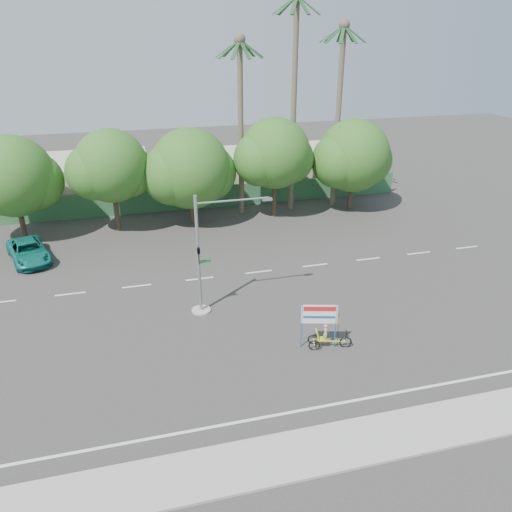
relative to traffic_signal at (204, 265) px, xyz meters
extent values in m
plane|color=#33302D|center=(2.20, -3.98, -2.92)|extent=(120.00, 120.00, 0.00)
cube|color=gray|center=(2.20, -11.48, -2.86)|extent=(50.00, 2.40, 0.12)
cube|color=#336B3D|center=(2.20, 17.52, -1.92)|extent=(38.00, 0.08, 2.00)
cube|color=#BCB495|center=(-7.80, 22.02, -0.92)|extent=(12.00, 8.00, 4.00)
cube|color=#BCB495|center=(10.20, 22.02, -1.12)|extent=(14.00, 8.00, 3.60)
cylinder|color=#473828|center=(-11.80, 14.02, -1.16)|extent=(0.40, 0.40, 3.52)
sphere|color=#275218|center=(-11.80, 14.02, 2.04)|extent=(6.00, 6.00, 6.00)
sphere|color=#275218|center=(-10.45, 14.32, 1.48)|extent=(4.32, 4.32, 4.32)
cylinder|color=#473828|center=(-4.80, 14.02, -1.05)|extent=(0.40, 0.40, 3.74)
sphere|color=#275218|center=(-4.80, 14.02, 2.35)|extent=(5.60, 5.60, 5.60)
sphere|color=#275218|center=(-3.54, 14.32, 1.76)|extent=(4.03, 4.03, 4.03)
sphere|color=#275218|center=(-6.06, 13.77, 2.01)|extent=(4.26, 4.26, 4.26)
cylinder|color=#473828|center=(1.20, 14.02, -1.27)|extent=(0.40, 0.40, 3.30)
sphere|color=#275218|center=(1.20, 14.02, 1.73)|extent=(6.40, 6.40, 6.40)
sphere|color=#275218|center=(2.64, 14.32, 1.21)|extent=(4.61, 4.61, 4.61)
sphere|color=#275218|center=(-0.24, 13.77, 1.43)|extent=(4.86, 4.86, 4.86)
cylinder|color=#473828|center=(8.20, 14.02, -0.98)|extent=(0.40, 0.40, 3.87)
sphere|color=#275218|center=(8.20, 14.02, 2.54)|extent=(5.80, 5.80, 5.80)
sphere|color=#275218|center=(9.50, 14.32, 1.92)|extent=(4.18, 4.18, 4.18)
sphere|color=#275218|center=(6.89, 13.77, 2.19)|extent=(4.41, 4.41, 4.41)
cylinder|color=#473828|center=(15.20, 14.02, -1.20)|extent=(0.40, 0.40, 3.43)
sphere|color=#275218|center=(15.20, 14.02, 1.92)|extent=(6.20, 6.20, 6.20)
sphere|color=#275218|center=(16.59, 14.32, 1.37)|extent=(4.46, 4.46, 4.46)
sphere|color=#275218|center=(13.80, 13.77, 1.61)|extent=(4.71, 4.71, 4.71)
cylinder|color=#70604C|center=(10.20, 15.52, 5.58)|extent=(0.44, 0.44, 17.00)
cube|color=#1C4C21|center=(11.14, 15.52, 13.42)|extent=(1.91, 0.28, 1.36)
cube|color=#1C4C21|center=(10.92, 16.12, 13.42)|extent=(1.65, 1.44, 1.36)
cube|color=#1C4C21|center=(10.36, 16.44, 13.42)|extent=(0.61, 1.93, 1.36)
cube|color=#1C4C21|center=(9.73, 16.33, 13.42)|extent=(1.20, 1.80, 1.36)
cube|color=#1C4C21|center=(9.31, 15.84, 13.42)|extent=(1.89, 0.92, 1.36)
cube|color=#1C4C21|center=(9.31, 15.19, 13.42)|extent=(1.89, 0.92, 1.36)
cube|color=#1C4C21|center=(9.73, 14.70, 13.42)|extent=(1.20, 1.80, 1.36)
cube|color=#1C4C21|center=(10.36, 14.59, 13.42)|extent=(0.61, 1.93, 1.36)
cube|color=#1C4C21|center=(10.92, 14.91, 13.42)|extent=(1.65, 1.44, 1.36)
cylinder|color=#70604C|center=(14.20, 15.52, 4.58)|extent=(0.44, 0.44, 15.00)
sphere|color=#70604C|center=(14.20, 15.52, 12.08)|extent=(0.90, 0.90, 0.90)
cube|color=#1C4C21|center=(15.14, 15.52, 11.42)|extent=(1.91, 0.28, 1.36)
cube|color=#1C4C21|center=(14.92, 16.12, 11.42)|extent=(1.65, 1.44, 1.36)
cube|color=#1C4C21|center=(14.36, 16.44, 11.42)|extent=(0.61, 1.93, 1.36)
cube|color=#1C4C21|center=(13.73, 16.33, 11.42)|extent=(1.20, 1.80, 1.36)
cube|color=#1C4C21|center=(13.31, 15.84, 11.42)|extent=(1.89, 0.92, 1.36)
cube|color=#1C4C21|center=(13.31, 15.19, 11.42)|extent=(1.89, 0.92, 1.36)
cube|color=#1C4C21|center=(13.73, 14.70, 11.42)|extent=(1.20, 1.80, 1.36)
cube|color=#1C4C21|center=(14.36, 14.59, 11.42)|extent=(0.61, 1.93, 1.36)
cube|color=#1C4C21|center=(14.92, 14.91, 11.42)|extent=(1.65, 1.44, 1.36)
cylinder|color=#70604C|center=(5.70, 15.52, 4.08)|extent=(0.44, 0.44, 14.00)
sphere|color=#70604C|center=(5.70, 15.52, 11.08)|extent=(0.90, 0.90, 0.90)
cube|color=#1C4C21|center=(6.64, 15.52, 10.42)|extent=(1.91, 0.28, 1.36)
cube|color=#1C4C21|center=(6.42, 16.12, 10.42)|extent=(1.65, 1.44, 1.36)
cube|color=#1C4C21|center=(5.86, 16.44, 10.42)|extent=(0.61, 1.93, 1.36)
cube|color=#1C4C21|center=(5.23, 16.33, 10.42)|extent=(1.20, 1.80, 1.36)
cube|color=#1C4C21|center=(4.81, 15.84, 10.42)|extent=(1.89, 0.92, 1.36)
cube|color=#1C4C21|center=(4.81, 15.19, 10.42)|extent=(1.89, 0.92, 1.36)
cube|color=#1C4C21|center=(5.23, 14.70, 10.42)|extent=(1.20, 1.80, 1.36)
cube|color=#1C4C21|center=(5.86, 14.59, 10.42)|extent=(0.61, 1.93, 1.36)
cube|color=#1C4C21|center=(6.42, 14.91, 10.42)|extent=(1.65, 1.44, 1.36)
cylinder|color=gray|center=(-0.30, 0.02, -2.87)|extent=(1.10, 1.10, 0.10)
cylinder|color=gray|center=(-0.30, 0.02, 0.58)|extent=(0.18, 0.18, 7.00)
cylinder|color=gray|center=(1.70, 0.02, 3.63)|extent=(4.00, 0.10, 0.10)
cube|color=gray|center=(3.60, 0.02, 3.53)|extent=(0.55, 0.20, 0.12)
imported|color=black|center=(-0.30, -0.20, 0.68)|extent=(0.16, 0.20, 1.00)
cube|color=#14662D|center=(0.05, 0.02, 0.23)|extent=(0.70, 0.04, 0.18)
torus|color=black|center=(6.32, -5.34, -2.63)|extent=(0.64, 0.24, 0.64)
torus|color=black|center=(4.83, -4.66, -2.65)|extent=(0.60, 0.22, 0.60)
torus|color=black|center=(4.69, -5.18, -2.65)|extent=(0.60, 0.22, 0.60)
cube|color=#C9CF12|center=(5.54, -5.13, -2.58)|extent=(1.58, 0.48, 0.06)
cube|color=#C9CF12|center=(4.76, -4.92, -2.63)|extent=(0.20, 0.57, 0.05)
cube|color=#C9CF12|center=(5.18, -5.03, -2.44)|extent=(0.56, 0.51, 0.06)
cube|color=#C9CF12|center=(4.93, -4.96, -2.18)|extent=(0.31, 0.44, 0.52)
cylinder|color=black|center=(6.32, -5.34, -2.25)|extent=(0.04, 0.04, 0.52)
cube|color=black|center=(6.32, -5.34, -2.00)|extent=(0.15, 0.42, 0.04)
imported|color=#CCB284|center=(5.31, -5.07, -2.08)|extent=(0.34, 0.43, 1.03)
cylinder|color=blue|center=(4.12, -4.74, -1.63)|extent=(0.07, 0.07, 2.57)
cylinder|color=blue|center=(5.77, -5.19, -1.63)|extent=(0.07, 0.07, 2.57)
cube|color=white|center=(4.95, -4.97, -0.97)|extent=(1.76, 0.52, 1.05)
cube|color=red|center=(4.94, -5.00, -0.64)|extent=(1.56, 0.44, 0.25)
cube|color=blue|center=(4.94, -5.00, -1.11)|extent=(1.56, 0.44, 0.13)
cylinder|color=black|center=(5.91, -5.23, -1.92)|extent=(0.02, 0.02, 2.00)
cube|color=red|center=(5.59, -5.14, -1.30)|extent=(0.82, 0.24, 0.62)
imported|color=#107166|center=(-10.88, 9.75, -2.22)|extent=(3.80, 5.48, 1.39)
camera|label=1|loc=(-3.43, -24.76, 12.20)|focal=35.00mm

